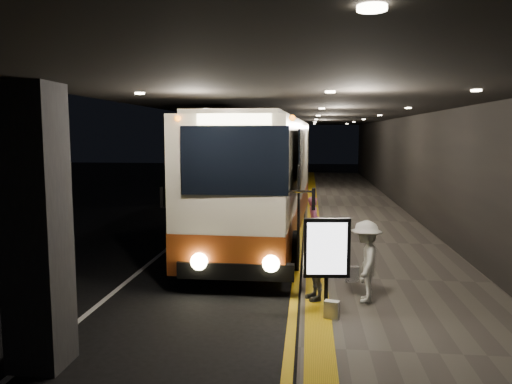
{
  "coord_description": "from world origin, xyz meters",
  "views": [
    {
      "loc": [
        2.64,
        -15.11,
        3.64
      ],
      "look_at": [
        0.89,
        1.3,
        1.7
      ],
      "focal_mm": 35.0,
      "sensor_mm": 36.0,
      "label": 1
    }
  ],
  "objects_px": {
    "coach_second": "(282,160)",
    "bag_polka": "(352,274)",
    "coach_third": "(291,154)",
    "passenger_waiting_white": "(366,261)",
    "info_sign": "(327,250)",
    "stanchion_post": "(312,254)",
    "coach_main": "(262,182)",
    "passenger_boarding": "(314,222)",
    "bag_plain": "(332,310)",
    "passenger_waiting_grey": "(315,264)"
  },
  "relations": [
    {
      "from": "passenger_waiting_grey",
      "to": "stanchion_post",
      "type": "bearing_deg",
      "value": 158.25
    },
    {
      "from": "coach_second",
      "to": "bag_polka",
      "type": "height_order",
      "value": "coach_second"
    },
    {
      "from": "bag_plain",
      "to": "info_sign",
      "type": "xyz_separation_m",
      "value": [
        -0.1,
        0.22,
        1.1
      ]
    },
    {
      "from": "bag_polka",
      "to": "coach_third",
      "type": "bearing_deg",
      "value": 94.49
    },
    {
      "from": "coach_second",
      "to": "stanchion_post",
      "type": "xyz_separation_m",
      "value": [
        1.94,
        -22.19,
        -1.15
      ]
    },
    {
      "from": "passenger_waiting_grey",
      "to": "passenger_waiting_white",
      "type": "bearing_deg",
      "value": 68.78
    },
    {
      "from": "coach_third",
      "to": "passenger_waiting_white",
      "type": "bearing_deg",
      "value": -84.46
    },
    {
      "from": "coach_main",
      "to": "stanchion_post",
      "type": "bearing_deg",
      "value": -68.89
    },
    {
      "from": "bag_polka",
      "to": "bag_plain",
      "type": "height_order",
      "value": "bag_polka"
    },
    {
      "from": "stanchion_post",
      "to": "bag_polka",
      "type": "bearing_deg",
      "value": -27.18
    },
    {
      "from": "coach_third",
      "to": "passenger_waiting_grey",
      "type": "relative_size",
      "value": 7.72
    },
    {
      "from": "passenger_waiting_grey",
      "to": "passenger_boarding",
      "type": "bearing_deg",
      "value": 156.73
    },
    {
      "from": "passenger_boarding",
      "to": "coach_third",
      "type": "bearing_deg",
      "value": -0.35
    },
    {
      "from": "coach_main",
      "to": "coach_second",
      "type": "bearing_deg",
      "value": 92.76
    },
    {
      "from": "bag_polka",
      "to": "coach_main",
      "type": "bearing_deg",
      "value": 116.02
    },
    {
      "from": "info_sign",
      "to": "coach_third",
      "type": "bearing_deg",
      "value": 86.82
    },
    {
      "from": "coach_third",
      "to": "bag_plain",
      "type": "height_order",
      "value": "coach_third"
    },
    {
      "from": "coach_second",
      "to": "bag_plain",
      "type": "relative_size",
      "value": 35.23
    },
    {
      "from": "info_sign",
      "to": "stanchion_post",
      "type": "bearing_deg",
      "value": 88.94
    },
    {
      "from": "coach_third",
      "to": "stanchion_post",
      "type": "distance_m",
      "value": 33.69
    },
    {
      "from": "passenger_waiting_grey",
      "to": "stanchion_post",
      "type": "xyz_separation_m",
      "value": [
        -0.05,
        1.88,
        -0.25
      ]
    },
    {
      "from": "coach_main",
      "to": "info_sign",
      "type": "bearing_deg",
      "value": -73.62
    },
    {
      "from": "passenger_waiting_grey",
      "to": "info_sign",
      "type": "relative_size",
      "value": 0.82
    },
    {
      "from": "coach_second",
      "to": "passenger_waiting_white",
      "type": "xyz_separation_m",
      "value": [
        3.03,
        -24.03,
        -0.82
      ]
    },
    {
      "from": "passenger_boarding",
      "to": "passenger_waiting_white",
      "type": "distance_m",
      "value": 4.99
    },
    {
      "from": "bag_plain",
      "to": "info_sign",
      "type": "height_order",
      "value": "info_sign"
    },
    {
      "from": "passenger_boarding",
      "to": "passenger_waiting_grey",
      "type": "xyz_separation_m",
      "value": [
        0.0,
        -4.92,
        -0.01
      ]
    },
    {
      "from": "coach_third",
      "to": "passenger_waiting_grey",
      "type": "distance_m",
      "value": 35.56
    },
    {
      "from": "passenger_waiting_grey",
      "to": "bag_polka",
      "type": "bearing_deg",
      "value": 124.37
    },
    {
      "from": "passenger_boarding",
      "to": "passenger_waiting_white",
      "type": "xyz_separation_m",
      "value": [
        1.04,
        -4.88,
        0.07
      ]
    },
    {
      "from": "coach_main",
      "to": "coach_third",
      "type": "xyz_separation_m",
      "value": [
        -0.03,
        28.67,
        -0.16
      ]
    },
    {
      "from": "passenger_boarding",
      "to": "bag_plain",
      "type": "height_order",
      "value": "passenger_boarding"
    },
    {
      "from": "coach_third",
      "to": "info_sign",
      "type": "relative_size",
      "value": 6.33
    },
    {
      "from": "coach_second",
      "to": "passenger_waiting_white",
      "type": "bearing_deg",
      "value": -82.12
    },
    {
      "from": "passenger_waiting_white",
      "to": "info_sign",
      "type": "relative_size",
      "value": 0.9
    },
    {
      "from": "coach_second",
      "to": "passenger_boarding",
      "type": "relative_size",
      "value": 7.71
    },
    {
      "from": "coach_third",
      "to": "passenger_boarding",
      "type": "bearing_deg",
      "value": -85.67
    },
    {
      "from": "bag_polka",
      "to": "bag_plain",
      "type": "relative_size",
      "value": 1.07
    },
    {
      "from": "stanchion_post",
      "to": "coach_second",
      "type": "bearing_deg",
      "value": 95.01
    },
    {
      "from": "coach_second",
      "to": "passenger_waiting_grey",
      "type": "height_order",
      "value": "coach_second"
    },
    {
      "from": "stanchion_post",
      "to": "passenger_waiting_grey",
      "type": "bearing_deg",
      "value": -88.48
    },
    {
      "from": "passenger_boarding",
      "to": "passenger_waiting_grey",
      "type": "bearing_deg",
      "value": 176.3
    },
    {
      "from": "passenger_waiting_grey",
      "to": "coach_main",
      "type": "bearing_deg",
      "value": 171.22
    },
    {
      "from": "coach_main",
      "to": "coach_second",
      "type": "xyz_separation_m",
      "value": [
        -0.23,
        17.23,
        -0.13
      ]
    },
    {
      "from": "bag_polka",
      "to": "coach_second",
      "type": "bearing_deg",
      "value": 97.24
    },
    {
      "from": "coach_second",
      "to": "stanchion_post",
      "type": "height_order",
      "value": "coach_second"
    },
    {
      "from": "passenger_waiting_grey",
      "to": "coach_second",
      "type": "bearing_deg",
      "value": 161.47
    },
    {
      "from": "coach_third",
      "to": "passenger_waiting_white",
      "type": "xyz_separation_m",
      "value": [
        2.83,
        -35.47,
        -0.8
      ]
    },
    {
      "from": "bag_plain",
      "to": "coach_second",
      "type": "bearing_deg",
      "value": 95.22
    },
    {
      "from": "passenger_waiting_white",
      "to": "bag_polka",
      "type": "distance_m",
      "value": 1.52
    }
  ]
}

